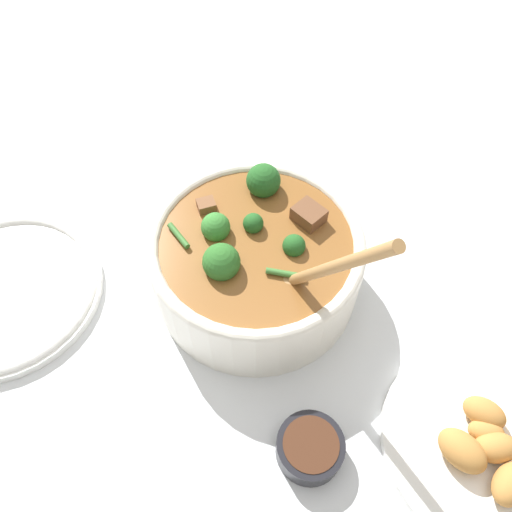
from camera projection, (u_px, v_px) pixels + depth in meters
ground_plane at (256, 284)px, 0.66m from camera, size 4.00×4.00×0.00m
stew_bowl at (256, 259)px, 0.61m from camera, size 0.26×0.30×0.27m
condiment_bowl at (310, 447)px, 0.52m from camera, size 0.07×0.07×0.03m
empty_plate at (5, 291)px, 0.64m from camera, size 0.25×0.25×0.02m
food_plate at (490, 442)px, 0.53m from camera, size 0.23×0.23×0.05m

